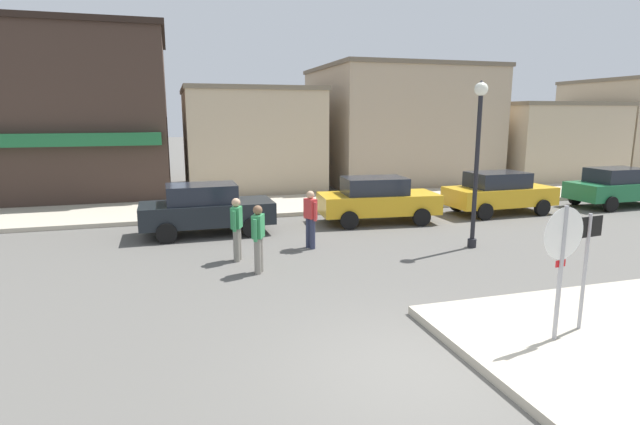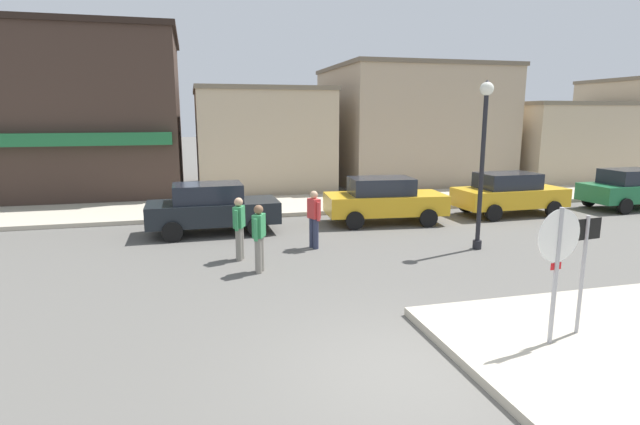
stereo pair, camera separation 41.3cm
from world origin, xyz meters
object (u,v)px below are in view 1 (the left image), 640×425
Objects in this scene: parked_car_third at (499,192)px; one_way_sign at (586,260)px; parked_car_second at (377,199)px; parked_car_fourth at (617,187)px; stop_sign at (562,256)px; pedestrian_crossing_far at (237,227)px; pedestrian_crossing_near at (310,218)px; pedestrian_kerb_side at (258,237)px; parked_car_nearest at (206,208)px; lamp_post at (478,141)px.

one_way_sign is at bearing -119.10° from parked_car_third.
parked_car_second and parked_car_fourth have the same top height.
one_way_sign is at bearing 16.83° from stop_sign.
pedestrian_crossing_far is at bearing 128.84° from one_way_sign.
parked_car_second is (0.98, 9.51, -0.71)m from stop_sign.
pedestrian_crossing_near is 2.19m from pedestrian_crossing_far.
pedestrian_crossing_far and pedestrian_kerb_side have the same top height.
parked_car_fourth is 2.51× the size of pedestrian_crossing_far.
pedestrian_crossing_far reaches higher than parked_car_fourth.
pedestrian_crossing_near is at bearing 112.58° from one_way_sign.
pedestrian_crossing_far is at bearing -148.01° from parked_car_second.
parked_car_nearest and parked_car_fourth have the same top height.
one_way_sign is at bearing -51.16° from pedestrian_crossing_far.
parked_car_nearest is at bearing 116.70° from stop_sign.
parked_car_second is at bearing 31.99° from pedestrian_crossing_far.
pedestrian_crossing_near and pedestrian_kerb_side have the same top height.
parked_car_fourth is (16.17, 0.13, 0.00)m from parked_car_nearest.
parked_car_fourth is 2.51× the size of pedestrian_crossing_near.
pedestrian_crossing_far reaches higher than parked_car_nearest.
parked_car_fourth is at bearing 41.12° from one_way_sign.
lamp_post is 6.81m from pedestrian_crossing_far.
parked_car_fourth is (5.46, -0.10, 0.00)m from parked_car_third.
pedestrian_crossing_near is at bearing 16.85° from pedestrian_crossing_far.
pedestrian_crossing_near is (-8.06, -2.76, 0.06)m from parked_car_third.
lamp_post is 1.12× the size of parked_car_third.
pedestrian_crossing_far is at bearing 107.11° from pedestrian_kerb_side.
stop_sign is at bearing -111.47° from lamp_post.
parked_car_fourth is (11.41, 9.57, -0.71)m from stop_sign.
parked_car_third is at bearing 18.50° from pedestrian_crossing_far.
lamp_post is 4.98m from pedestrian_crossing_near.
pedestrian_crossing_far is at bearing -161.50° from parked_car_third.
pedestrian_crossing_near is 1.00× the size of pedestrian_kerb_side.
pedestrian_crossing_far is at bearing 175.04° from lamp_post.
one_way_sign reaches higher than parked_car_third.
parked_car_second is 2.57× the size of pedestrian_kerb_side.
pedestrian_kerb_side is at bearing -137.81° from parked_car_second.
parked_car_nearest is (-4.75, 9.45, -0.71)m from stop_sign.
pedestrian_kerb_side is at bearing -155.15° from parked_car_third.
parked_car_third is at bearing 18.93° from pedestrian_crossing_near.
pedestrian_kerb_side reaches higher than parked_car_nearest.
pedestrian_crossing_far is (-4.20, 6.27, -0.65)m from stop_sign.
parked_car_fourth is (10.73, 9.37, -0.52)m from one_way_sign.
pedestrian_kerb_side is at bearing -72.89° from pedestrian_crossing_far.
pedestrian_crossing_near is (-2.79, 6.70, -0.46)m from one_way_sign.
parked_car_second is 1.02× the size of parked_car_third.
parked_car_third is at bearing 24.85° from pedestrian_kerb_side.
parked_car_nearest is 0.97× the size of parked_car_second.
parked_car_nearest is at bearing -179.55° from parked_car_fourth.
parked_car_third is (5.27, 9.46, -0.52)m from one_way_sign.
parked_car_third is at bearing 58.40° from stop_sign.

